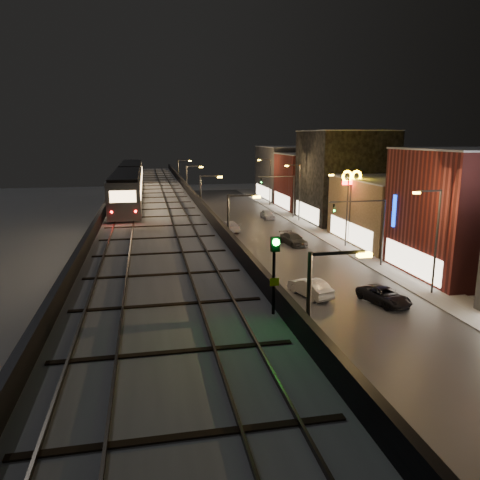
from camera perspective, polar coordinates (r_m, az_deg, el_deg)
ground at (r=25.86m, az=5.50°, el=-18.34°), size 220.00×220.00×0.00m
road_surface at (r=59.43m, az=2.73°, el=-0.34°), size 17.00×120.00×0.06m
sidewalk_right at (r=62.56m, az=11.65°, el=0.11°), size 4.00×120.00×0.14m
under_viaduct_pavement at (r=57.73m, az=-10.39°, el=-0.92°), size 11.00×120.00×0.06m
elevated_viaduct at (r=53.59m, az=-10.55°, el=4.13°), size 9.00×100.00×6.30m
viaduct_trackbed at (r=53.61m, az=-10.60°, el=4.96°), size 8.40×100.00×0.32m
viaduct_parapet_streetside at (r=53.81m, az=-5.96°, el=5.63°), size 0.30×100.00×1.10m
viaduct_parapet_far at (r=53.70m, az=-15.27°, el=5.25°), size 0.30×100.00×1.10m
building_b at (r=50.26m, az=26.43°, el=3.01°), size 12.20×12.20×12.16m
building_c at (r=62.06m, az=18.43°, el=3.39°), size 12.20×15.20×8.16m
building_d at (r=75.92m, az=12.62°, el=7.56°), size 12.20×13.20×14.16m
building_e at (r=89.03m, az=8.91°, el=7.11°), size 12.20×12.20×10.16m
building_f at (r=102.20m, az=6.21°, el=8.15°), size 12.20×16.20×11.16m
streetlight_left_0 at (r=19.11m, az=8.99°, el=-12.42°), size 2.57×0.28×9.00m
streetlight_left_1 at (r=35.67m, az=-1.00°, el=-0.45°), size 2.57×0.28×9.00m
streetlight_right_1 at (r=42.19m, az=22.58°, el=0.61°), size 2.56×0.28×9.00m
streetlight_left_2 at (r=53.17m, az=-4.50°, el=3.82°), size 2.57×0.28×9.00m
streetlight_right_2 at (r=57.75m, az=12.70°, el=4.24°), size 2.56×0.28×9.00m
streetlight_left_3 at (r=70.92m, az=-6.27°, el=5.96°), size 2.57×0.28×9.00m
streetlight_right_3 at (r=74.41m, az=7.08°, el=6.25°), size 2.56×0.28×9.00m
streetlight_left_4 at (r=88.77m, az=-7.33°, el=7.25°), size 2.57×0.28×9.00m
streetlight_right_4 at (r=91.59m, az=3.53°, el=7.48°), size 2.56×0.28×9.00m
traffic_light_rig_a at (r=49.47m, az=15.91°, el=1.86°), size 6.10×0.34×7.00m
traffic_light_rig_b at (r=77.06m, az=5.73°, el=5.94°), size 6.10×0.34×7.00m
subway_train at (r=54.70m, az=-13.33°, el=6.96°), size 2.76×33.59×3.30m
rail_signal at (r=17.35m, az=4.25°, el=-2.44°), size 0.35×0.43×3.04m
car_taxi at (r=23.78m, az=12.20°, el=-19.46°), size 2.64×4.72×1.52m
car_near_white at (r=39.94m, az=8.53°, el=-5.83°), size 2.84×4.90×1.53m
car_mid_dark at (r=66.24m, az=-1.39°, el=1.65°), size 2.96×5.48×1.51m
car_far_white at (r=93.77m, az=-6.00°, el=4.75°), size 1.76×3.99×1.33m
car_onc_dark at (r=39.61m, az=17.14°, el=-6.57°), size 3.43×5.21×1.33m
car_onc_white at (r=58.31m, az=6.53°, el=0.03°), size 2.77×5.19×1.43m
car_onc_red at (r=76.54m, az=3.36°, el=3.09°), size 1.74×4.28×1.45m
sign_mcdonalds at (r=59.18m, az=13.43°, el=6.51°), size 2.75×0.64×9.23m
sign_carwash at (r=50.30m, az=18.86°, el=2.66°), size 1.44×0.35×7.47m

